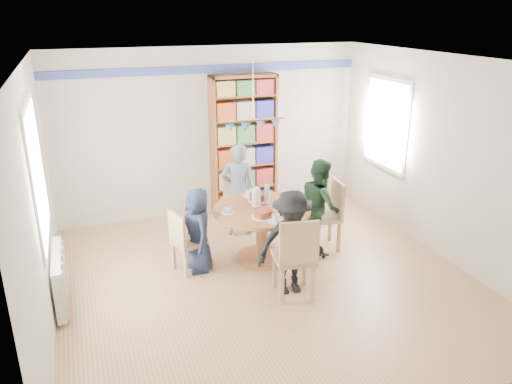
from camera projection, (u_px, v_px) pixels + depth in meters
name	position (u px, v px, depth m)	size (l,w,h in m)	color
ground	(267.00, 280.00, 6.31)	(5.00, 5.00, 0.00)	tan
room_shell	(225.00, 139.00, 6.41)	(5.00, 5.00, 5.00)	white
radiator	(60.00, 278.00, 5.67)	(0.12, 1.00, 0.60)	silver
dining_table	(262.00, 221.00, 6.66)	(1.30, 1.30, 0.75)	brown
chair_left	(184.00, 239.00, 6.36)	(0.47, 0.47, 0.84)	tan
chair_right	(329.00, 212.00, 7.01)	(0.49, 0.49, 0.99)	tan
chair_far	(238.00, 200.00, 7.63)	(0.42, 0.42, 0.87)	tan
chair_near	(296.00, 255.00, 5.73)	(0.52, 0.52, 1.03)	tan
person_left	(198.00, 230.00, 6.38)	(0.55, 0.36, 1.13)	#182036
person_right	(320.00, 205.00, 6.91)	(0.65, 0.50, 1.33)	black
person_far	(238.00, 190.00, 7.38)	(0.52, 0.34, 1.42)	gray
person_near	(291.00, 243.00, 5.84)	(0.84, 0.48, 1.29)	black
bookshelf	(244.00, 146.00, 8.14)	(1.08, 0.32, 2.26)	brown
tableware	(259.00, 203.00, 6.58)	(1.14, 1.14, 0.30)	white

